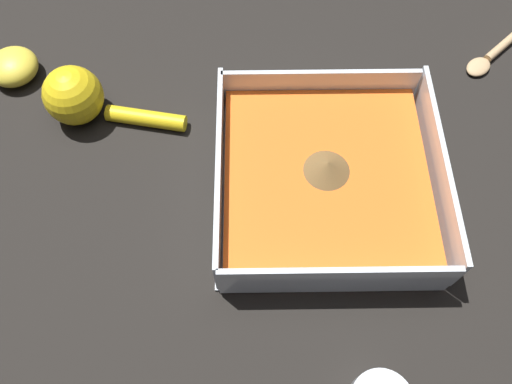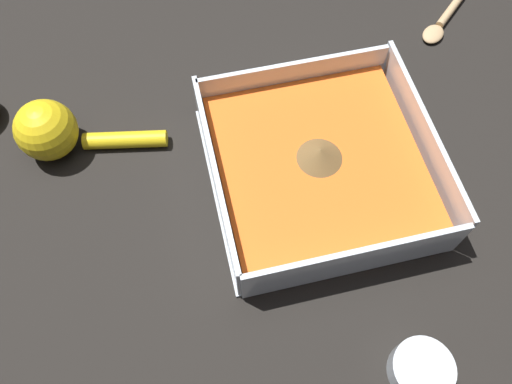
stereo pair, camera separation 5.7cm
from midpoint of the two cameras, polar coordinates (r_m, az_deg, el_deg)
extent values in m
plane|color=black|center=(0.62, 10.17, 0.24)|extent=(4.00, 4.00, 0.00)
cube|color=silver|center=(0.62, 10.49, 0.04)|extent=(0.26, 0.26, 0.01)
cube|color=silver|center=(0.62, 22.49, 1.72)|extent=(0.26, 0.01, 0.06)
cube|color=silver|center=(0.57, -1.35, 1.58)|extent=(0.26, 0.01, 0.06)
cube|color=silver|center=(0.54, 12.45, -10.11)|extent=(0.01, 0.25, 0.06)
cube|color=silver|center=(0.66, 9.93, 11.34)|extent=(0.01, 0.25, 0.06)
cube|color=orange|center=(0.60, 10.82, 0.97)|extent=(0.24, 0.24, 0.03)
cone|color=brown|center=(0.58, 11.25, 2.22)|extent=(0.05, 0.05, 0.02)
sphere|color=yellow|center=(0.67, -17.89, 10.24)|extent=(0.08, 0.08, 0.08)
cylinder|color=yellow|center=(0.66, -10.06, 8.09)|extent=(0.04, 0.11, 0.02)
ellipsoid|color=yellow|center=(0.76, -24.10, 12.77)|extent=(0.07, 0.07, 0.04)
ellipsoid|color=tan|center=(0.79, 26.02, 12.56)|extent=(0.05, 0.05, 0.01)
camera|label=1|loc=(0.03, 92.88, -5.49)|focal=35.00mm
camera|label=2|loc=(0.03, -87.12, 5.49)|focal=35.00mm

